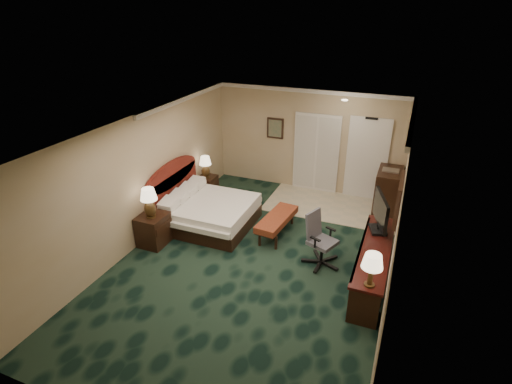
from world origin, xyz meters
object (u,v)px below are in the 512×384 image
at_px(nightstand_near, 154,230).
at_px(lamp_far, 206,167).
at_px(tv, 380,214).
at_px(desk_chair, 323,240).
at_px(lamp_near, 149,203).
at_px(minibar, 388,191).
at_px(desk, 373,265).
at_px(bed_bench, 277,225).
at_px(bed, 210,213).
at_px(nightstand_far, 207,186).

bearing_deg(nightstand_near, lamp_far, 91.17).
distance_m(tv, desk_chair, 1.17).
relative_size(lamp_near, minibar, 0.62).
bearing_deg(lamp_far, lamp_near, -88.33).
bearing_deg(lamp_far, minibar, 12.03).
height_order(desk, desk_chair, desk_chair).
height_order(lamp_far, minibar, lamp_far).
xyz_separation_m(desk_chair, minibar, (0.94, 2.78, -0.01)).
relative_size(bed_bench, tv, 1.42).
distance_m(bed_bench, tv, 2.30).
bearing_deg(bed_bench, nightstand_near, -144.06).
bearing_deg(lamp_near, bed, 58.88).
bearing_deg(lamp_near, desk, 5.70).
bearing_deg(bed_bench, tv, -1.46).
height_order(bed_bench, minibar, minibar).
bearing_deg(bed, tv, -1.66).
bearing_deg(bed, nightstand_near, -123.10).
height_order(nightstand_near, tv, tv).
height_order(bed, minibar, minibar).
distance_m(lamp_far, tv, 4.66).
bearing_deg(bed_bench, nightstand_far, 159.55).
relative_size(nightstand_far, minibar, 0.52).
height_order(bed, lamp_near, lamp_near).
bearing_deg(tv, bed, 160.76).
relative_size(lamp_far, tv, 0.62).
height_order(lamp_near, tv, tv).
relative_size(bed, nightstand_near, 2.77).
xyz_separation_m(bed_bench, desk_chair, (1.17, -0.72, 0.31)).
distance_m(lamp_far, bed_bench, 2.65).
bearing_deg(lamp_far, nightstand_near, -88.83).
relative_size(bed, lamp_far, 3.21).
distance_m(nightstand_far, minibar, 4.54).
bearing_deg(nightstand_near, nightstand_far, 91.21).
distance_m(bed, nightstand_near, 1.36).
height_order(tv, minibar, tv).
distance_m(desk, tv, 0.97).
height_order(bed, desk, desk).
relative_size(bed, bed_bench, 1.39).
bearing_deg(nightstand_far, nightstand_near, -88.79).
bearing_deg(nightstand_near, lamp_near, -66.58).
xyz_separation_m(desk, tv, (-0.03, 0.64, 0.72)).
bearing_deg(lamp_near, nightstand_far, 91.70).
bearing_deg(bed_bench, desk, -17.16).
xyz_separation_m(lamp_far, minibar, (4.44, 0.95, -0.31)).
bearing_deg(nightstand_near, tv, 13.18).
bearing_deg(desk, bed, 168.53).
distance_m(nightstand_far, desk_chair, 3.98).
distance_m(nightstand_near, desk_chair, 3.51).
bearing_deg(desk_chair, lamp_far, 174.48).
bearing_deg(nightstand_far, bed, -59.36).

